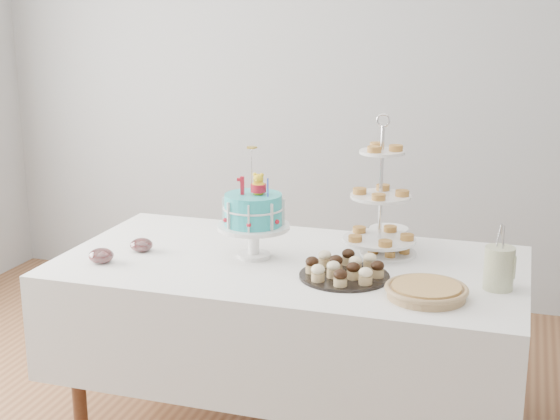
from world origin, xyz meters
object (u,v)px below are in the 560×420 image
(birthday_cake, at_px, (254,228))
(pastry_plate, at_px, (388,251))
(pie, at_px, (426,291))
(table, at_px, (290,311))
(tiered_stand, at_px, (381,197))
(cupcake_tray, at_px, (344,268))
(jam_bowl_b, at_px, (142,245))
(utensil_pitcher, at_px, (499,266))
(jam_bowl_a, at_px, (101,256))
(plate_stack, at_px, (389,235))

(birthday_cake, relative_size, pastry_plate, 1.95)
(birthday_cake, distance_m, pie, 0.80)
(table, height_order, tiered_stand, tiered_stand)
(tiered_stand, distance_m, pastry_plate, 0.24)
(table, distance_m, cupcake_tray, 0.40)
(table, height_order, jam_bowl_b, jam_bowl_b)
(table, bearing_deg, tiered_stand, 30.00)
(cupcake_tray, bearing_deg, utensil_pitcher, 4.93)
(birthday_cake, bearing_deg, tiered_stand, 11.03)
(table, relative_size, jam_bowl_b, 19.69)
(jam_bowl_a, bearing_deg, pie, 0.04)
(birthday_cake, distance_m, cupcake_tray, 0.45)
(plate_stack, height_order, jam_bowl_a, plate_stack)
(pie, height_order, jam_bowl_a, jam_bowl_a)
(cupcake_tray, relative_size, utensil_pitcher, 1.42)
(tiered_stand, xyz_separation_m, jam_bowl_b, (-0.99, -0.26, -0.23))
(tiered_stand, distance_m, plate_stack, 0.29)
(cupcake_tray, height_order, utensil_pitcher, utensil_pitcher)
(pie, relative_size, utensil_pitcher, 1.22)
(cupcake_tray, bearing_deg, pie, -20.35)
(tiered_stand, relative_size, plate_stack, 3.46)
(table, height_order, plate_stack, plate_stack)
(plate_stack, height_order, pastry_plate, plate_stack)
(plate_stack, bearing_deg, jam_bowl_b, -155.70)
(pastry_plate, xyz_separation_m, jam_bowl_a, (-1.11, -0.47, 0.01))
(pastry_plate, bearing_deg, utensil_pitcher, -32.20)
(pastry_plate, bearing_deg, plate_stack, 99.27)
(plate_stack, bearing_deg, tiered_stand, -92.83)
(table, xyz_separation_m, jam_bowl_a, (-0.74, -0.26, 0.26))
(table, relative_size, tiered_stand, 3.17)
(table, relative_size, utensil_pitcher, 7.68)
(birthday_cake, relative_size, pie, 1.54)
(cupcake_tray, bearing_deg, jam_bowl_a, -172.90)
(pie, relative_size, jam_bowl_b, 3.12)
(birthday_cake, bearing_deg, jam_bowl_a, -166.73)
(plate_stack, distance_m, utensil_pitcher, 0.68)
(jam_bowl_b, bearing_deg, pastry_plate, 15.12)
(birthday_cake, xyz_separation_m, pie, (0.76, -0.26, -0.10))
(tiered_stand, height_order, jam_bowl_a, tiered_stand)
(pie, xyz_separation_m, tiered_stand, (-0.26, 0.45, 0.23))
(pie, relative_size, plate_stack, 1.74)
(cupcake_tray, xyz_separation_m, tiered_stand, (0.07, 0.33, 0.21))
(table, bearing_deg, birthday_cake, -178.67)
(birthday_cake, distance_m, pastry_plate, 0.59)
(cupcake_tray, relative_size, jam_bowl_a, 3.44)
(tiered_stand, bearing_deg, cupcake_tray, -102.73)
(pie, distance_m, tiered_stand, 0.57)
(birthday_cake, xyz_separation_m, cupcake_tray, (0.42, -0.13, -0.09))
(jam_bowl_a, bearing_deg, plate_stack, 30.60)
(jam_bowl_b, bearing_deg, utensil_pitcher, -0.62)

